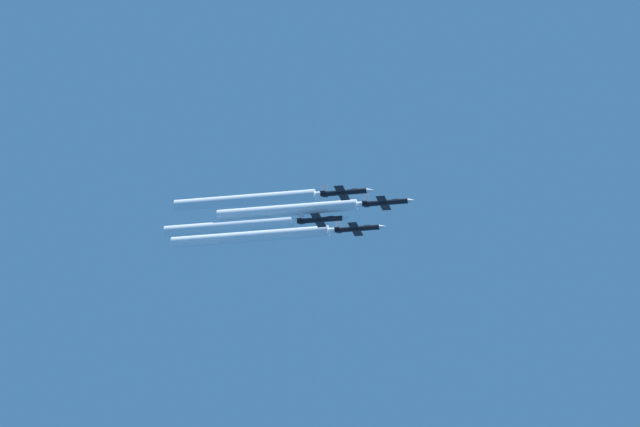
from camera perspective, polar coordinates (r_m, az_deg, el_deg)
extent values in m
cylinder|color=black|center=(542.73, 1.55, 0.26)|extent=(1.17, 10.07, 1.17)
cone|color=silver|center=(541.81, 2.17, 0.31)|extent=(1.11, 1.70, 1.11)
ellipsoid|color=black|center=(542.56, 1.78, 0.32)|extent=(0.64, 2.33, 0.52)
cube|color=black|center=(542.78, 1.50, 0.25)|extent=(8.48, 2.01, 0.13)
cube|color=black|center=(543.49, 1.08, 0.22)|extent=(3.60, 1.17, 0.13)
cube|color=silver|center=(544.03, 1.09, 0.37)|extent=(0.11, 1.38, 1.80)
cylinder|color=black|center=(543.62, 1.00, 0.22)|extent=(0.87, 0.64, 0.87)
cylinder|color=black|center=(552.97, 0.89, -0.36)|extent=(1.17, 10.07, 1.17)
cone|color=silver|center=(551.97, 1.49, -0.31)|extent=(1.11, 1.70, 1.11)
ellipsoid|color=black|center=(552.77, 1.12, -0.29)|extent=(0.64, 2.33, 0.52)
cube|color=black|center=(553.02, 0.84, -0.37)|extent=(8.48, 2.01, 0.13)
cube|color=black|center=(553.78, 0.43, -0.39)|extent=(3.60, 1.17, 0.13)
cube|color=silver|center=(554.31, 0.43, -0.25)|extent=(0.11, 1.38, 1.80)
cylinder|color=black|center=(553.92, 0.35, -0.40)|extent=(0.87, 0.64, 0.87)
cylinder|color=black|center=(533.28, 0.57, 0.50)|extent=(1.17, 10.07, 1.17)
cone|color=silver|center=(532.26, 1.19, 0.55)|extent=(1.11, 1.70, 1.11)
ellipsoid|color=black|center=(533.07, 0.81, 0.57)|extent=(0.64, 2.33, 0.52)
cube|color=black|center=(533.34, 0.52, 0.48)|extent=(8.48, 2.01, 0.13)
cube|color=black|center=(534.11, 0.09, 0.46)|extent=(3.60, 1.17, 0.13)
cube|color=silver|center=(534.66, 0.10, 0.61)|extent=(0.11, 1.38, 1.80)
cylinder|color=black|center=(534.25, 0.02, 0.45)|extent=(0.87, 0.64, 0.87)
cylinder|color=black|center=(544.02, 0.01, -0.15)|extent=(1.17, 10.07, 1.17)
cone|color=silver|center=(542.94, 0.62, -0.10)|extent=(1.11, 1.70, 1.11)
ellipsoid|color=black|center=(543.79, 0.24, -0.08)|extent=(0.64, 2.33, 0.52)
cube|color=black|center=(544.09, -0.04, -0.16)|extent=(8.48, 2.01, 0.13)
cube|color=black|center=(544.91, -0.46, -0.18)|extent=(3.60, 1.17, 0.13)
cube|color=silver|center=(545.43, -0.45, -0.04)|extent=(0.11, 1.38, 1.80)
cylinder|color=black|center=(545.05, -0.53, -0.19)|extent=(0.87, 0.64, 0.87)
cylinder|color=white|center=(546.20, -0.44, 0.10)|extent=(1.33, 27.94, 1.33)
cylinder|color=white|center=(546.87, -0.78, 0.08)|extent=(2.53, 32.13, 2.53)
cylinder|color=white|center=(557.10, -1.27, -0.52)|extent=(1.33, 32.16, 1.33)
cylinder|color=white|center=(557.93, -1.66, -0.55)|extent=(2.53, 36.98, 2.53)
cylinder|color=white|center=(537.04, -1.44, 0.34)|extent=(1.33, 27.73, 1.33)
cylinder|color=white|center=(537.76, -1.78, 0.31)|extent=(2.53, 31.89, 2.53)
cylinder|color=white|center=(547.76, -1.85, -0.29)|extent=(1.33, 25.77, 1.33)
cylinder|color=white|center=(548.45, -2.17, -0.31)|extent=(2.53, 29.63, 2.53)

